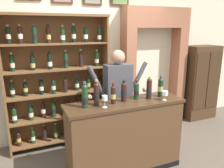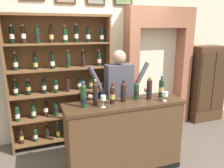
{
  "view_description": "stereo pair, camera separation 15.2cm",
  "coord_description": "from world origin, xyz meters",
  "px_view_note": "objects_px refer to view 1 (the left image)",
  "views": [
    {
      "loc": [
        -1.43,
        -2.6,
        2.02
      ],
      "look_at": [
        -0.22,
        0.22,
        1.25
      ],
      "focal_mm": 36.02,
      "sensor_mm": 36.0,
      "label": 1
    },
    {
      "loc": [
        -1.29,
        -2.66,
        2.02
      ],
      "look_at": [
        -0.22,
        0.22,
        1.25
      ],
      "focal_mm": 36.02,
      "sensor_mm": 36.0,
      "label": 2
    }
  ],
  "objects_px": {
    "tasting_bottle_vin_santo": "(161,87)",
    "tasting_bottle_brunello": "(136,90)",
    "wine_shelf": "(58,80)",
    "tasting_bottle_super_tuscan": "(113,94)",
    "wine_glass_spare": "(105,99)",
    "tasting_bottle_bianco": "(96,93)",
    "tasting_bottle_riserva": "(124,91)",
    "tasting_counter": "(125,137)",
    "shopkeeper": "(118,91)",
    "side_cabinet": "(200,82)",
    "tasting_bottle_grappa": "(149,89)",
    "wine_glass_right": "(165,93)",
    "tasting_bottle_chianti": "(85,96)"
  },
  "relations": [
    {
      "from": "tasting_bottle_vin_santo",
      "to": "tasting_bottle_brunello",
      "type": "bearing_deg",
      "value": 175.28
    },
    {
      "from": "wine_shelf",
      "to": "tasting_bottle_super_tuscan",
      "type": "distance_m",
      "value": 1.25
    },
    {
      "from": "wine_shelf",
      "to": "wine_glass_spare",
      "type": "bearing_deg",
      "value": -73.91
    },
    {
      "from": "tasting_bottle_bianco",
      "to": "tasting_bottle_riserva",
      "type": "height_order",
      "value": "tasting_bottle_bianco"
    },
    {
      "from": "tasting_bottle_bianco",
      "to": "tasting_bottle_vin_santo",
      "type": "xyz_separation_m",
      "value": [
        0.99,
        -0.01,
        -0.01
      ]
    },
    {
      "from": "tasting_counter",
      "to": "shopkeeper",
      "type": "height_order",
      "value": "shopkeeper"
    },
    {
      "from": "tasting_counter",
      "to": "wine_glass_spare",
      "type": "bearing_deg",
      "value": -164.7
    },
    {
      "from": "shopkeeper",
      "to": "tasting_bottle_brunello",
      "type": "height_order",
      "value": "shopkeeper"
    },
    {
      "from": "side_cabinet",
      "to": "tasting_bottle_bianco",
      "type": "distance_m",
      "value": 3.09
    },
    {
      "from": "wine_shelf",
      "to": "tasting_bottle_brunello",
      "type": "relative_size",
      "value": 7.93
    },
    {
      "from": "tasting_bottle_grappa",
      "to": "tasting_bottle_super_tuscan",
      "type": "bearing_deg",
      "value": 179.99
    },
    {
      "from": "side_cabinet",
      "to": "tasting_bottle_super_tuscan",
      "type": "xyz_separation_m",
      "value": [
        -2.63,
        -1.15,
        0.35
      ]
    },
    {
      "from": "shopkeeper",
      "to": "wine_glass_right",
      "type": "bearing_deg",
      "value": -55.38
    },
    {
      "from": "tasting_counter",
      "to": "side_cabinet",
      "type": "bearing_deg",
      "value": 25.16
    },
    {
      "from": "wine_glass_spare",
      "to": "tasting_bottle_chianti",
      "type": "bearing_deg",
      "value": 156.8
    },
    {
      "from": "tasting_bottle_vin_santo",
      "to": "wine_glass_spare",
      "type": "xyz_separation_m",
      "value": [
        -0.92,
        -0.12,
        -0.03
      ]
    },
    {
      "from": "tasting_bottle_super_tuscan",
      "to": "tasting_bottle_chianti",
      "type": "bearing_deg",
      "value": -179.9
    },
    {
      "from": "wine_shelf",
      "to": "tasting_counter",
      "type": "distance_m",
      "value": 1.49
    },
    {
      "from": "tasting_counter",
      "to": "tasting_bottle_chianti",
      "type": "distance_m",
      "value": 0.88
    },
    {
      "from": "tasting_bottle_super_tuscan",
      "to": "wine_glass_spare",
      "type": "bearing_deg",
      "value": -148.3
    },
    {
      "from": "wine_shelf",
      "to": "tasting_bottle_chianti",
      "type": "xyz_separation_m",
      "value": [
        0.13,
        -1.14,
        0.03
      ]
    },
    {
      "from": "side_cabinet",
      "to": "tasting_counter",
      "type": "distance_m",
      "value": 2.73
    },
    {
      "from": "wine_glass_right",
      "to": "wine_glass_spare",
      "type": "xyz_separation_m",
      "value": [
        -0.88,
        0.05,
        0.02
      ]
    },
    {
      "from": "tasting_bottle_vin_santo",
      "to": "wine_glass_spare",
      "type": "relative_size",
      "value": 2.0
    },
    {
      "from": "shopkeeper",
      "to": "tasting_bottle_vin_santo",
      "type": "distance_m",
      "value": 0.67
    },
    {
      "from": "wine_glass_right",
      "to": "side_cabinet",
      "type": "bearing_deg",
      "value": 34.14
    },
    {
      "from": "tasting_bottle_super_tuscan",
      "to": "tasting_bottle_vin_santo",
      "type": "bearing_deg",
      "value": 1.51
    },
    {
      "from": "shopkeeper",
      "to": "tasting_bottle_grappa",
      "type": "height_order",
      "value": "shopkeeper"
    },
    {
      "from": "tasting_bottle_super_tuscan",
      "to": "wine_glass_spare",
      "type": "xyz_separation_m",
      "value": [
        -0.16,
        -0.1,
        -0.01
      ]
    },
    {
      "from": "wine_glass_right",
      "to": "tasting_bottle_riserva",
      "type": "bearing_deg",
      "value": 161.28
    },
    {
      "from": "tasting_bottle_riserva",
      "to": "tasting_bottle_vin_santo",
      "type": "relative_size",
      "value": 0.94
    },
    {
      "from": "tasting_bottle_brunello",
      "to": "tasting_bottle_grappa",
      "type": "xyz_separation_m",
      "value": [
        0.17,
        -0.05,
        0.02
      ]
    },
    {
      "from": "tasting_counter",
      "to": "tasting_bottle_grappa",
      "type": "height_order",
      "value": "tasting_bottle_grappa"
    },
    {
      "from": "side_cabinet",
      "to": "tasting_bottle_riserva",
      "type": "bearing_deg",
      "value": -155.6
    },
    {
      "from": "tasting_bottle_riserva",
      "to": "tasting_bottle_bianco",
      "type": "bearing_deg",
      "value": 179.53
    },
    {
      "from": "tasting_bottle_chianti",
      "to": "tasting_bottle_super_tuscan",
      "type": "xyz_separation_m",
      "value": [
        0.39,
        0.0,
        -0.02
      ]
    },
    {
      "from": "tasting_bottle_grappa",
      "to": "side_cabinet",
      "type": "bearing_deg",
      "value": 28.88
    },
    {
      "from": "tasting_counter",
      "to": "tasting_bottle_bianco",
      "type": "height_order",
      "value": "tasting_bottle_bianco"
    },
    {
      "from": "tasting_bottle_vin_santo",
      "to": "shopkeeper",
      "type": "bearing_deg",
      "value": 136.7
    },
    {
      "from": "tasting_counter",
      "to": "wine_glass_spare",
      "type": "distance_m",
      "value": 0.72
    },
    {
      "from": "tasting_bottle_brunello",
      "to": "tasting_bottle_riserva",
      "type": "bearing_deg",
      "value": -174.21
    },
    {
      "from": "side_cabinet",
      "to": "tasting_bottle_vin_santo",
      "type": "height_order",
      "value": "side_cabinet"
    },
    {
      "from": "tasting_bottle_grappa",
      "to": "tasting_bottle_brunello",
      "type": "bearing_deg",
      "value": 163.4
    },
    {
      "from": "tasting_bottle_brunello",
      "to": "tasting_bottle_super_tuscan",
      "type": "bearing_deg",
      "value": -172.25
    },
    {
      "from": "tasting_bottle_chianti",
      "to": "tasting_bottle_brunello",
      "type": "bearing_deg",
      "value": 3.9
    },
    {
      "from": "wine_shelf",
      "to": "shopkeeper",
      "type": "xyz_separation_m",
      "value": [
        0.8,
        -0.67,
        -0.11
      ]
    },
    {
      "from": "tasting_bottle_bianco",
      "to": "tasting_bottle_vin_santo",
      "type": "relative_size",
      "value": 1.08
    },
    {
      "from": "tasting_bottle_chianti",
      "to": "tasting_bottle_brunello",
      "type": "distance_m",
      "value": 0.77
    },
    {
      "from": "wine_shelf",
      "to": "tasting_bottle_brunello",
      "type": "bearing_deg",
      "value": -50.53
    },
    {
      "from": "tasting_counter",
      "to": "shopkeeper",
      "type": "relative_size",
      "value": 0.98
    }
  ]
}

